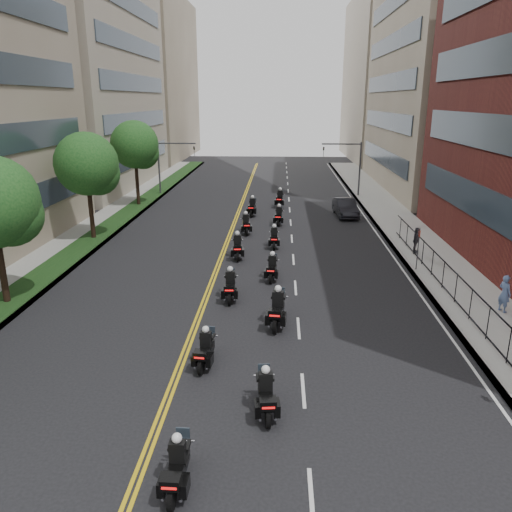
{
  "coord_description": "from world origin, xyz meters",
  "views": [
    {
      "loc": [
        2.28,
        -10.35,
        9.76
      ],
      "look_at": [
        1.03,
        15.48,
        1.62
      ],
      "focal_mm": 35.0,
      "sensor_mm": 36.0,
      "label": 1
    }
  ],
  "objects_px": {
    "motorcycle_5": "(272,269)",
    "parked_sedan": "(345,207)",
    "motorcycle_1": "(266,396)",
    "motorcycle_8": "(246,225)",
    "motorcycle_11": "(280,199)",
    "pedestrian_c": "(416,240)",
    "motorcycle_4": "(230,287)",
    "motorcycle_9": "(279,217)",
    "motorcycle_2": "(205,351)",
    "motorcycle_6": "(237,248)",
    "motorcycle_7": "(274,238)",
    "motorcycle_3": "(277,310)",
    "motorcycle_0": "(177,468)",
    "pedestrian_a": "(505,293)",
    "motorcycle_10": "(252,208)"
  },
  "relations": [
    {
      "from": "motorcycle_1",
      "to": "motorcycle_8",
      "type": "relative_size",
      "value": 0.98
    },
    {
      "from": "motorcycle_11",
      "to": "pedestrian_a",
      "type": "height_order",
      "value": "pedestrian_a"
    },
    {
      "from": "motorcycle_11",
      "to": "pedestrian_c",
      "type": "relative_size",
      "value": 1.5
    },
    {
      "from": "motorcycle_10",
      "to": "motorcycle_0",
      "type": "bearing_deg",
      "value": -86.23
    },
    {
      "from": "motorcycle_1",
      "to": "motorcycle_10",
      "type": "relative_size",
      "value": 0.94
    },
    {
      "from": "motorcycle_1",
      "to": "motorcycle_7",
      "type": "height_order",
      "value": "motorcycle_1"
    },
    {
      "from": "motorcycle_5",
      "to": "parked_sedan",
      "type": "relative_size",
      "value": 0.48
    },
    {
      "from": "motorcycle_4",
      "to": "motorcycle_2",
      "type": "bearing_deg",
      "value": -95.08
    },
    {
      "from": "motorcycle_4",
      "to": "motorcycle_6",
      "type": "relative_size",
      "value": 0.98
    },
    {
      "from": "motorcycle_7",
      "to": "motorcycle_6",
      "type": "bearing_deg",
      "value": -132.73
    },
    {
      "from": "motorcycle_4",
      "to": "motorcycle_8",
      "type": "relative_size",
      "value": 1.02
    },
    {
      "from": "motorcycle_6",
      "to": "motorcycle_11",
      "type": "bearing_deg",
      "value": 75.35
    },
    {
      "from": "motorcycle_3",
      "to": "motorcycle_0",
      "type": "bearing_deg",
      "value": -97.64
    },
    {
      "from": "motorcycle_10",
      "to": "pedestrian_a",
      "type": "xyz_separation_m",
      "value": [
        13.02,
        -20.43,
        0.35
      ]
    },
    {
      "from": "motorcycle_10",
      "to": "parked_sedan",
      "type": "relative_size",
      "value": 0.52
    },
    {
      "from": "motorcycle_2",
      "to": "motorcycle_11",
      "type": "relative_size",
      "value": 0.86
    },
    {
      "from": "motorcycle_4",
      "to": "motorcycle_9",
      "type": "xyz_separation_m",
      "value": [
        2.39,
        16.02,
        -0.02
      ]
    },
    {
      "from": "motorcycle_7",
      "to": "motorcycle_11",
      "type": "bearing_deg",
      "value": 88.03
    },
    {
      "from": "motorcycle_1",
      "to": "motorcycle_6",
      "type": "height_order",
      "value": "motorcycle_6"
    },
    {
      "from": "motorcycle_8",
      "to": "motorcycle_11",
      "type": "xyz_separation_m",
      "value": [
        2.55,
        9.92,
        0.06
      ]
    },
    {
      "from": "motorcycle_7",
      "to": "motorcycle_0",
      "type": "bearing_deg",
      "value": -96.07
    },
    {
      "from": "motorcycle_0",
      "to": "motorcycle_4",
      "type": "distance_m",
      "value": 12.97
    },
    {
      "from": "motorcycle_3",
      "to": "motorcycle_5",
      "type": "relative_size",
      "value": 1.15
    },
    {
      "from": "motorcycle_4",
      "to": "motorcycle_5",
      "type": "relative_size",
      "value": 1.07
    },
    {
      "from": "motorcycle_2",
      "to": "pedestrian_c",
      "type": "bearing_deg",
      "value": 58.29
    },
    {
      "from": "pedestrian_a",
      "to": "pedestrian_c",
      "type": "height_order",
      "value": "pedestrian_a"
    },
    {
      "from": "motorcycle_5",
      "to": "motorcycle_7",
      "type": "xyz_separation_m",
      "value": [
        0.03,
        6.42,
        0.0
      ]
    },
    {
      "from": "motorcycle_4",
      "to": "pedestrian_c",
      "type": "relative_size",
      "value": 1.41
    },
    {
      "from": "motorcycle_5",
      "to": "motorcycle_9",
      "type": "distance_m",
      "value": 12.96
    },
    {
      "from": "motorcycle_7",
      "to": "motorcycle_10",
      "type": "height_order",
      "value": "motorcycle_10"
    },
    {
      "from": "motorcycle_4",
      "to": "motorcycle_9",
      "type": "height_order",
      "value": "motorcycle_4"
    },
    {
      "from": "motorcycle_4",
      "to": "motorcycle_11",
      "type": "xyz_separation_m",
      "value": [
        2.45,
        23.03,
        0.04
      ]
    },
    {
      "from": "motorcycle_6",
      "to": "pedestrian_a",
      "type": "bearing_deg",
      "value": -36.64
    },
    {
      "from": "pedestrian_c",
      "to": "motorcycle_3",
      "type": "bearing_deg",
      "value": 169.99
    },
    {
      "from": "motorcycle_1",
      "to": "motorcycle_5",
      "type": "height_order",
      "value": "motorcycle_1"
    },
    {
      "from": "motorcycle_11",
      "to": "pedestrian_c",
      "type": "distance_m",
      "value": 17.23
    },
    {
      "from": "motorcycle_2",
      "to": "motorcycle_6",
      "type": "relative_size",
      "value": 0.89
    },
    {
      "from": "motorcycle_5",
      "to": "motorcycle_7",
      "type": "height_order",
      "value": "same"
    },
    {
      "from": "motorcycle_2",
      "to": "motorcycle_8",
      "type": "bearing_deg",
      "value": 95.74
    },
    {
      "from": "motorcycle_9",
      "to": "pedestrian_c",
      "type": "height_order",
      "value": "pedestrian_c"
    },
    {
      "from": "motorcycle_6",
      "to": "motorcycle_8",
      "type": "xyz_separation_m",
      "value": [
        0.13,
        6.17,
        -0.03
      ]
    },
    {
      "from": "motorcycle_9",
      "to": "motorcycle_7",
      "type": "bearing_deg",
      "value": -87.75
    },
    {
      "from": "motorcycle_4",
      "to": "motorcycle_1",
      "type": "bearing_deg",
      "value": -80.15
    },
    {
      "from": "motorcycle_5",
      "to": "motorcycle_8",
      "type": "relative_size",
      "value": 0.96
    },
    {
      "from": "motorcycle_11",
      "to": "pedestrian_a",
      "type": "xyz_separation_m",
      "value": [
        10.62,
        -24.21,
        0.32
      ]
    },
    {
      "from": "motorcycle_10",
      "to": "pedestrian_c",
      "type": "distance_m",
      "value": 15.76
    },
    {
      "from": "motorcycle_1",
      "to": "motorcycle_7",
      "type": "relative_size",
      "value": 1.02
    },
    {
      "from": "motorcycle_5",
      "to": "motorcycle_8",
      "type": "distance_m",
      "value": 10.27
    },
    {
      "from": "motorcycle_5",
      "to": "motorcycle_0",
      "type": "bearing_deg",
      "value": -93.33
    },
    {
      "from": "motorcycle_2",
      "to": "motorcycle_6",
      "type": "bearing_deg",
      "value": 96.0
    }
  ]
}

